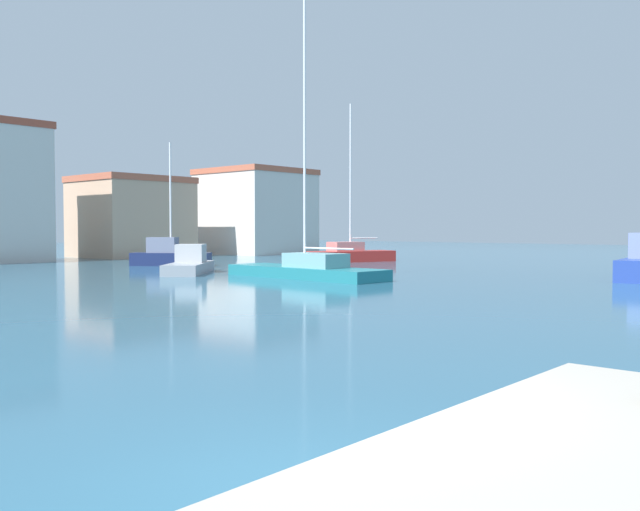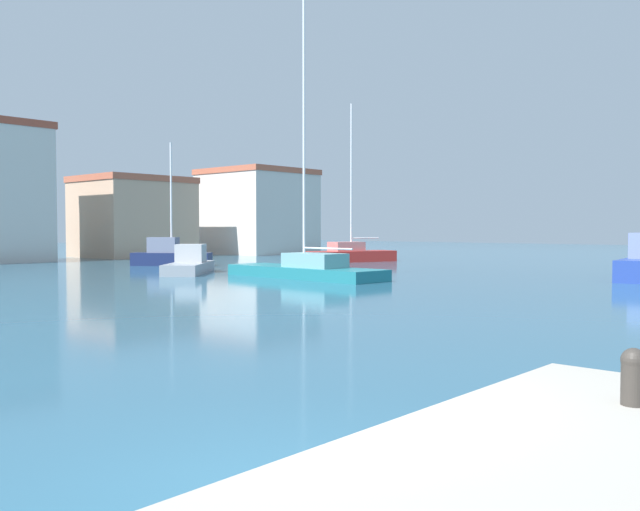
{
  "view_description": "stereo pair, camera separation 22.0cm",
  "coord_description": "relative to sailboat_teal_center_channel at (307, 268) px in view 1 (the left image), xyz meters",
  "views": [
    {
      "loc": [
        -4.36,
        -4.02,
        2.35
      ],
      "look_at": [
        23.9,
        21.12,
        0.83
      ],
      "focal_mm": 38.38,
      "sensor_mm": 36.0,
      "label": 1
    },
    {
      "loc": [
        -4.21,
        -4.18,
        2.35
      ],
      "look_at": [
        23.9,
        21.12,
        0.83
      ],
      "focal_mm": 38.38,
      "sensor_mm": 36.0,
      "label": 2
    }
  ],
  "objects": [
    {
      "name": "water",
      "position": [
        -4.19,
        2.26,
        -0.49
      ],
      "size": [
        160.0,
        160.0,
        0.0
      ],
      "primitive_type": "plane",
      "color": "#285670",
      "rests_on": "ground"
    },
    {
      "name": "sailboat_red_far_left",
      "position": [
        13.38,
        8.34,
        0.09
      ],
      "size": [
        6.73,
        3.9,
        10.96
      ],
      "color": "#B22823",
      "rests_on": "water"
    },
    {
      "name": "warehouse_block",
      "position": [
        8.02,
        27.0,
        2.79
      ],
      "size": [
        8.09,
        7.38,
        6.53
      ],
      "color": "tan",
      "rests_on": "ground"
    },
    {
      "name": "sailboat_teal_center_channel",
      "position": [
        0.0,
        0.0,
        0.0
      ],
      "size": [
        2.87,
        8.91,
        13.51
      ],
      "color": "#1E707A",
      "rests_on": "water"
    },
    {
      "name": "sailboat_navy_far_right",
      "position": [
        2.12,
        13.78,
        0.21
      ],
      "size": [
        4.02,
        4.69,
        7.69
      ],
      "color": "#19234C",
      "rests_on": "water"
    },
    {
      "name": "harbor_office",
      "position": [
        19.68,
        24.64,
        3.39
      ],
      "size": [
        8.29,
        8.68,
        7.73
      ],
      "color": "beige",
      "rests_on": "ground"
    },
    {
      "name": "motorboat_grey_mid_harbor",
      "position": [
        -1.46,
        7.01,
        -0.0
      ],
      "size": [
        5.33,
        4.98,
        1.51
      ],
      "color": "gray",
      "rests_on": "water"
    }
  ]
}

